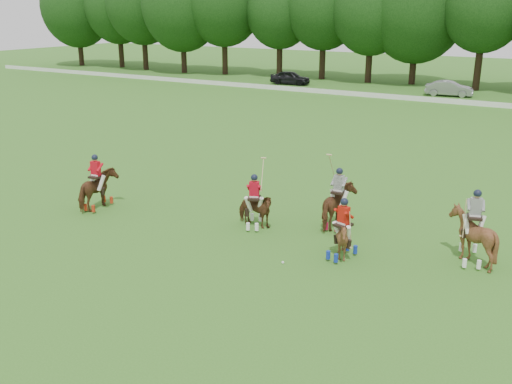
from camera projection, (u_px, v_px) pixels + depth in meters
The scene contains 11 objects.
ground at pixel (192, 268), 18.38m from camera, with size 180.00×180.00×0.00m, color #356B1E.
tree_line at pixel (489, 5), 55.09m from camera, with size 117.98×14.32×14.75m.
boundary_rail at pixel (454, 101), 49.46m from camera, with size 120.00×0.10×0.44m, color white.
car_left at pixel (290, 78), 61.82m from camera, with size 1.73×4.31×1.47m, color black.
car_mid at pixel (449, 89), 53.70m from camera, with size 1.51×4.34×1.43m, color gray.
polo_red_a at pixel (98, 189), 23.57m from camera, with size 1.22×2.01×2.32m.
polo_red_b at pixel (254, 209), 21.57m from camera, with size 1.70×1.59×2.65m.
polo_red_c at pixel (343, 238), 18.88m from camera, with size 1.44×1.53×2.12m.
polo_stripe_a at pixel (338, 206), 21.54m from camera, with size 1.22×1.99×2.89m.
polo_stripe_b at pixel (472, 236), 18.58m from camera, with size 1.86×1.98×2.50m.
polo_ball at pixel (283, 262), 18.69m from camera, with size 0.09×0.09×0.09m, color white.
Camera 1 is at (10.26, -13.36, 8.02)m, focal length 40.00 mm.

